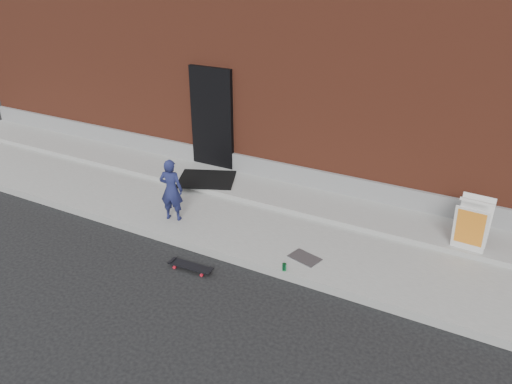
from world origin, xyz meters
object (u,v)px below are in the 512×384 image
Objects in this scene: pizza_sign at (472,225)px; soda_can at (284,267)px; child at (171,190)px; skateboard at (190,266)px.

pizza_sign is 7.01× the size of soda_can.
child is 2.70m from soda_can.
skateboard is 1.55m from soda_can.
pizza_sign is at bearing 31.94° from skateboard.
skateboard is 0.87× the size of pizza_sign.
child reaches higher than soda_can.
pizza_sign is at bearing -179.49° from child.
pizza_sign is (5.08, 1.39, -0.07)m from child.
child is 1.70m from skateboard.
soda_can reaches higher than skateboard.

